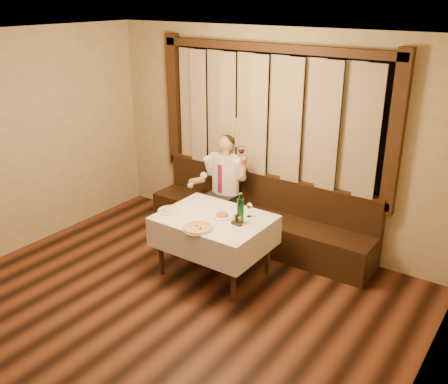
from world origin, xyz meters
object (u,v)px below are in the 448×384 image
Objects in this scene: pasta_red at (222,214)px; pasta_cream at (170,208)px; seated_man at (223,179)px; green_bottle at (240,210)px; cruet_caddy at (237,221)px; dining_table at (214,225)px; banquette at (259,221)px; pizza at (198,228)px.

pasta_red is 0.65m from pasta_cream.
seated_man is at bearing 124.75° from pasta_red.
pasta_cream is 0.90m from green_bottle.
pasta_red is 0.17× the size of seated_man.
cruet_caddy reaches higher than pasta_cream.
pasta_red is at bearing 38.27° from dining_table.
banquette is at bearing 66.11° from pasta_cream.
dining_table is 0.39m from pizza.
pasta_red is at bearing -55.25° from seated_man.
green_bottle reaches higher than pasta_cream.
dining_table is at bearing -90.00° from banquette.
pizza is 1.43m from seated_man.
pizza is 0.24× the size of seated_man.
pasta_red is 0.29m from green_bottle.
banquette is at bearing 91.97° from pizza.
cruet_caddy is at bearing -4.57° from dining_table.
green_bottle is at bearing 91.68° from cruet_caddy.
dining_table is 0.57m from pasta_cream.
pasta_red is at bearing 175.88° from green_bottle.
seated_man reaches higher than green_bottle.
pasta_cream is 0.20× the size of seated_man.
seated_man reaches higher than pizza.
pizza reaches higher than dining_table.
seated_man is at bearing -170.44° from banquette.
pizza is 1.41× the size of pasta_red.
seated_man is (-0.00, 1.10, 0.03)m from pasta_cream.
cruet_caddy is 0.09× the size of seated_man.
pasta_red is at bearing 20.81° from pasta_cream.
seated_man is at bearing 90.15° from pasta_cream.
pizza is 0.52m from green_bottle.
seated_man is at bearing 134.13° from green_bottle.
cruet_caddy is at bearing 50.42° from pizza.
pasta_cream is (-0.53, -1.19, 0.49)m from banquette.
pizza is 0.61m from pasta_cream.
pizza is 1.20× the size of pasta_cream.
pasta_cream is at bearing -162.16° from dining_table.
green_bottle is (0.86, 0.21, 0.11)m from pasta_cream.
dining_table is 4.45× the size of pasta_cream.
seated_man is (-0.58, 1.30, 0.05)m from pizza.
pizza is at bearing -93.66° from pasta_red.
green_bottle is at bearing -45.87° from seated_man.
seated_man reaches higher than cruet_caddy.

